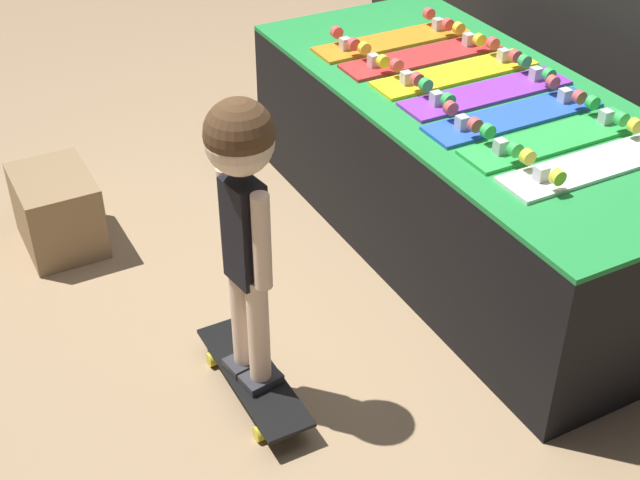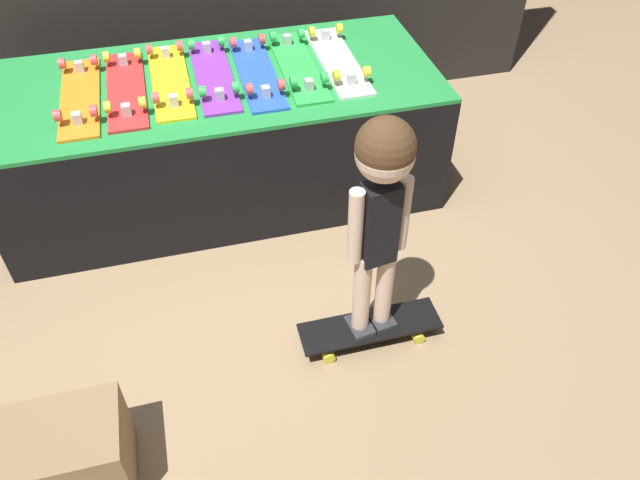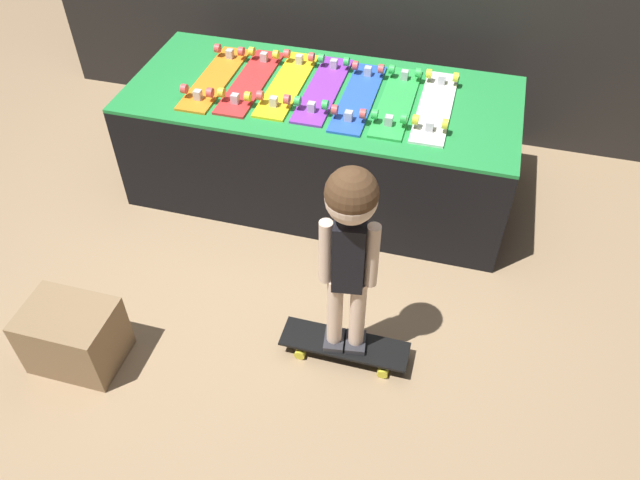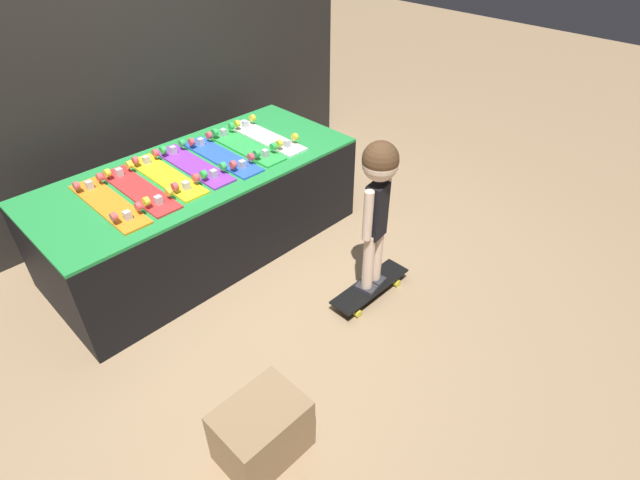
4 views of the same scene
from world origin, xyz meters
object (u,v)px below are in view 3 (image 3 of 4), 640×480
at_px(skateboard_orange_on_rack, 215,77).
at_px(child, 350,233).
at_px(skateboard_blue_on_rack, 359,96).
at_px(skateboard_purple_on_rack, 323,88).
at_px(skateboard_white_on_rack, 435,105).
at_px(skateboard_yellow_on_rack, 287,83).
at_px(skateboard_on_floor, 345,345).
at_px(skateboard_red_on_rack, 251,80).
at_px(storage_box, 74,336).
at_px(skateboard_green_on_rack, 397,100).

xyz_separation_m(skateboard_orange_on_rack, child, (1.08, -1.20, 0.12)).
bearing_deg(skateboard_blue_on_rack, skateboard_orange_on_rack, -179.05).
relative_size(skateboard_purple_on_rack, child, 0.71).
distance_m(skateboard_purple_on_rack, skateboard_white_on_rack, 0.63).
bearing_deg(skateboard_orange_on_rack, skateboard_yellow_on_rack, 5.98).
bearing_deg(skateboard_orange_on_rack, skateboard_on_floor, -48.07).
bearing_deg(skateboard_red_on_rack, skateboard_on_floor, -54.54).
bearing_deg(skateboard_orange_on_rack, skateboard_blue_on_rack, 0.95).
height_order(skateboard_yellow_on_rack, skateboard_white_on_rack, same).
xyz_separation_m(skateboard_white_on_rack, storage_box, (-1.41, -1.58, -0.53)).
height_order(skateboard_red_on_rack, skateboard_on_floor, skateboard_red_on_rack).
bearing_deg(child, skateboard_white_on_rack, 72.82).
distance_m(skateboard_red_on_rack, skateboard_on_floor, 1.62).
distance_m(skateboard_on_floor, storage_box, 1.28).
relative_size(skateboard_purple_on_rack, storage_box, 1.77).
distance_m(skateboard_yellow_on_rack, skateboard_blue_on_rack, 0.42).
bearing_deg(skateboard_red_on_rack, skateboard_yellow_on_rack, 7.44).
relative_size(skateboard_white_on_rack, skateboard_on_floor, 1.19).
bearing_deg(skateboard_yellow_on_rack, skateboard_white_on_rack, -0.81).
bearing_deg(skateboard_purple_on_rack, child, -70.38).
height_order(skateboard_on_floor, storage_box, storage_box).
relative_size(skateboard_orange_on_rack, skateboard_on_floor, 1.19).
height_order(skateboard_orange_on_rack, skateboard_purple_on_rack, same).
height_order(skateboard_orange_on_rack, skateboard_white_on_rack, same).
bearing_deg(skateboard_purple_on_rack, skateboard_on_floor, -70.38).
bearing_deg(skateboard_purple_on_rack, skateboard_white_on_rack, -1.14).
xyz_separation_m(skateboard_yellow_on_rack, skateboard_purple_on_rack, (0.21, 0.00, 0.00)).
xyz_separation_m(skateboard_purple_on_rack, skateboard_on_floor, (0.44, -1.25, -0.62)).
xyz_separation_m(skateboard_red_on_rack, skateboard_green_on_rack, (0.85, 0.01, 0.00)).
xyz_separation_m(skateboard_orange_on_rack, skateboard_white_on_rack, (1.27, 0.03, 0.00)).
bearing_deg(storage_box, skateboard_red_on_rack, 77.16).
bearing_deg(skateboard_white_on_rack, skateboard_on_floor, -98.79).
bearing_deg(skateboard_yellow_on_rack, skateboard_purple_on_rack, 0.18).
height_order(child, storage_box, child).
xyz_separation_m(skateboard_yellow_on_rack, skateboard_on_floor, (0.66, -1.24, -0.62)).
bearing_deg(child, skateboard_green_on_rack, 82.59).
bearing_deg(storage_box, skateboard_white_on_rack, 48.19).
height_order(skateboard_red_on_rack, skateboard_white_on_rack, same).
relative_size(skateboard_white_on_rack, child, 0.71).
height_order(skateboard_blue_on_rack, skateboard_white_on_rack, same).
distance_m(skateboard_yellow_on_rack, storage_box, 1.77).
bearing_deg(storage_box, skateboard_purple_on_rack, 63.92).
height_order(skateboard_purple_on_rack, skateboard_on_floor, skateboard_purple_on_rack).
relative_size(skateboard_orange_on_rack, skateboard_red_on_rack, 1.00).
relative_size(skateboard_blue_on_rack, skateboard_on_floor, 1.19).
bearing_deg(skateboard_on_floor, skateboard_orange_on_rack, 131.93).
distance_m(skateboard_orange_on_rack, skateboard_blue_on_rack, 0.85).
bearing_deg(child, skateboard_orange_on_rack, 123.54).
bearing_deg(skateboard_yellow_on_rack, skateboard_blue_on_rack, -4.10).
bearing_deg(skateboard_yellow_on_rack, skateboard_orange_on_rack, -174.02).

